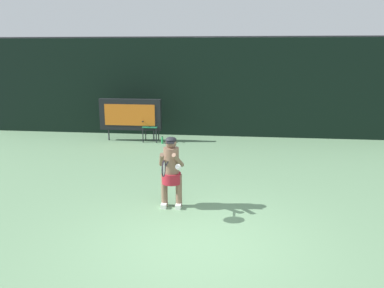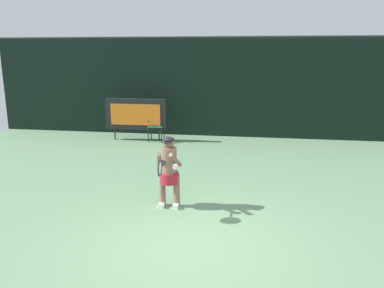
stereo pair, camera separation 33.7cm
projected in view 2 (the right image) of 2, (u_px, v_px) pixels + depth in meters
name	position (u px, v px, depth m)	size (l,w,h in m)	color
ground	(189.00, 251.00, 6.23)	(18.00, 22.00, 0.03)	#628862
backdrop_screen	(228.00, 88.00, 14.13)	(18.00, 0.12, 3.66)	black
scoreboard	(136.00, 114.00, 13.65)	(2.20, 0.21, 1.50)	black
umpire_chair	(156.00, 124.00, 13.67)	(0.52, 0.44, 1.08)	black
water_bottle	(167.00, 140.00, 13.37)	(0.07, 0.07, 0.27)	#2B9651
tennis_player	(169.00, 169.00, 7.80)	(0.53, 0.60, 1.48)	white
tennis_racket	(160.00, 168.00, 7.14)	(0.03, 0.60, 0.31)	black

